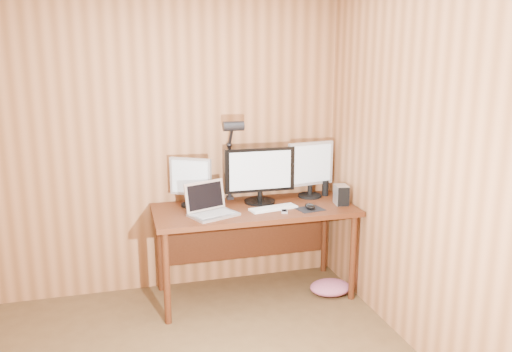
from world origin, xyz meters
name	(u,v)px	position (x,y,z in m)	size (l,w,h in m)	color
room_shell	(144,216)	(0.00, 0.00, 1.25)	(4.00, 4.00, 4.00)	brown
desk	(252,219)	(0.93, 1.70, 0.63)	(1.60, 0.70, 0.75)	#4B210F
monitor_center	(260,174)	(1.01, 1.76, 0.99)	(0.59, 0.26, 0.46)	black
monitor_left	(191,181)	(0.45, 1.81, 0.96)	(0.31, 0.21, 0.40)	black
monitor_right	(311,168)	(1.48, 1.82, 1.01)	(0.43, 0.20, 0.48)	black
laptop	(210,207)	(0.55, 1.54, 0.81)	(0.42, 0.37, 0.25)	silver
keyboard	(273,208)	(1.06, 1.54, 0.76)	(0.40, 0.19, 0.02)	white
mousepad	(310,209)	(1.34, 1.46, 0.75)	(0.20, 0.17, 0.00)	black
mouse	(310,206)	(1.34, 1.46, 0.77)	(0.07, 0.12, 0.04)	black
hard_drive	(341,195)	(1.64, 1.53, 0.83)	(0.12, 0.16, 0.16)	silver
phone	(284,211)	(1.12, 1.45, 0.76)	(0.07, 0.11, 0.01)	silver
speaker	(325,188)	(1.62, 1.82, 0.82)	(0.06, 0.06, 0.13)	black
desk_lamp	(232,149)	(0.80, 1.85, 1.20)	(0.17, 0.24, 0.72)	black
fabric_pile	(330,287)	(1.54, 1.47, 0.05)	(0.34, 0.28, 0.11)	#BF5C7C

